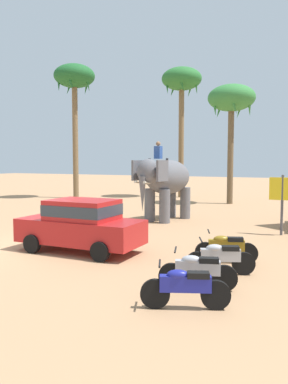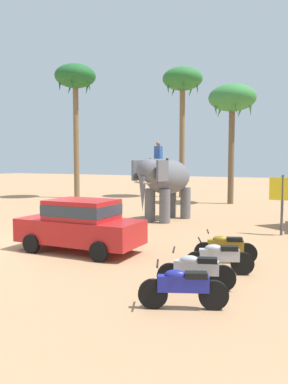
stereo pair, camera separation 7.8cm
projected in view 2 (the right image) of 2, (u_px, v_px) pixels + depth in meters
name	position (u px, v px, depth m)	size (l,w,h in m)	color
ground_plane	(31.00, 247.00, 13.07)	(120.00, 120.00, 0.00)	tan
car_sedan_foreground	(81.00, 223.00, 12.43)	(4.13, 1.93, 1.70)	red
elephant_with_mahout	(165.00, 180.00, 18.87)	(2.25, 4.01, 3.88)	slate
motorcycle_nearest_camera	(183.00, 286.00, 7.59)	(1.70, 0.85, 0.94)	black
motorcycle_second_in_row	(196.00, 270.00, 8.73)	(1.74, 0.76, 0.94)	black
motorcycle_mid_row	(219.00, 257.00, 9.89)	(1.69, 0.87, 0.94)	black
motorcycle_fourth_in_row	(225.00, 247.00, 11.03)	(1.72, 0.81, 0.94)	black
palm_tree_behind_elephant	(182.00, 84.00, 30.56)	(3.20, 3.20, 10.40)	brown
palm_tree_near_hut	(232.00, 101.00, 25.89)	(3.20, 3.20, 8.11)	brown
palm_tree_left_of_road	(75.00, 82.00, 29.95)	(3.20, 3.20, 10.48)	brown
signboard_yellow	(282.00, 193.00, 15.10)	(1.00, 0.10, 2.40)	#4C4C51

